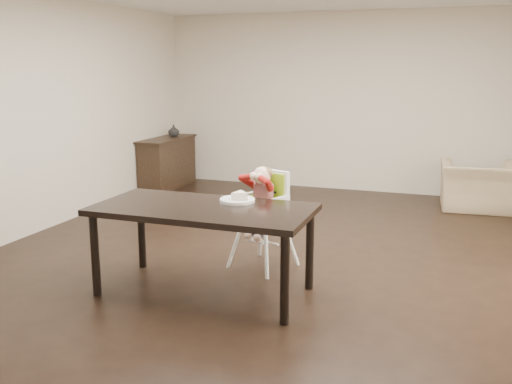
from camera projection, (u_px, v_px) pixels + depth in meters
ground at (287, 258)px, 5.71m from camera, size 7.00×7.00×0.00m
room_walls at (289, 69)px, 5.32m from camera, size 6.02×7.02×2.71m
dining_table at (203, 216)px, 4.72m from camera, size 1.80×0.90×0.75m
high_chair at (265, 196)px, 5.36m from camera, size 0.52×0.52×0.98m
plate at (238, 198)px, 4.86m from camera, size 0.35×0.35×0.09m
armchair at (480, 178)px, 7.59m from camera, size 1.03×0.71×0.86m
sideboard at (167, 163)px, 9.02m from camera, size 0.44×1.26×0.79m
vase at (174, 131)px, 9.14m from camera, size 0.22×0.22×0.18m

